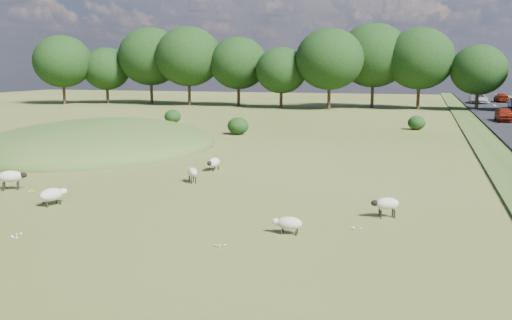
{
  "coord_description": "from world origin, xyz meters",
  "views": [
    {
      "loc": [
        10.09,
        -23.69,
        5.75
      ],
      "look_at": [
        2.0,
        4.0,
        1.0
      ],
      "focal_mm": 40.0,
      "sensor_mm": 36.0,
      "label": 1
    }
  ],
  "objects_px": {
    "sheep_5": "(288,223)",
    "sheep_1": "(11,177)",
    "car_1": "(505,114)",
    "sheep_4": "(214,163)",
    "sheep_3": "(192,172)",
    "car_4": "(478,98)",
    "sheep_0": "(386,204)",
    "sheep_2": "(52,194)",
    "car_6": "(502,98)"
  },
  "relations": [
    {
      "from": "sheep_2",
      "to": "sheep_4",
      "type": "bearing_deg",
      "value": 0.48
    },
    {
      "from": "sheep_1",
      "to": "sheep_4",
      "type": "bearing_deg",
      "value": 14.89
    },
    {
      "from": "sheep_5",
      "to": "car_1",
      "type": "relative_size",
      "value": 0.26
    },
    {
      "from": "sheep_2",
      "to": "car_6",
      "type": "relative_size",
      "value": 0.28
    },
    {
      "from": "sheep_5",
      "to": "car_1",
      "type": "bearing_deg",
      "value": -107.46
    },
    {
      "from": "car_1",
      "to": "sheep_2",
      "type": "bearing_deg",
      "value": -118.13
    },
    {
      "from": "car_4",
      "to": "car_6",
      "type": "relative_size",
      "value": 1.1
    },
    {
      "from": "sheep_0",
      "to": "sheep_1",
      "type": "height_order",
      "value": "sheep_1"
    },
    {
      "from": "sheep_3",
      "to": "car_6",
      "type": "height_order",
      "value": "car_6"
    },
    {
      "from": "sheep_2",
      "to": "sheep_4",
      "type": "xyz_separation_m",
      "value": [
        3.62,
        9.53,
        -0.02
      ]
    },
    {
      "from": "sheep_2",
      "to": "sheep_4",
      "type": "relative_size",
      "value": 1.06
    },
    {
      "from": "sheep_3",
      "to": "car_4",
      "type": "bearing_deg",
      "value": -51.09
    },
    {
      "from": "car_4",
      "to": "sheep_1",
      "type": "bearing_deg",
      "value": -110.6
    },
    {
      "from": "sheep_0",
      "to": "sheep_4",
      "type": "height_order",
      "value": "sheep_0"
    },
    {
      "from": "sheep_2",
      "to": "car_1",
      "type": "distance_m",
      "value": 48.13
    },
    {
      "from": "sheep_0",
      "to": "car_1",
      "type": "xyz_separation_m",
      "value": [
        9.17,
        40.55,
        0.39
      ]
    },
    {
      "from": "sheep_5",
      "to": "car_1",
      "type": "distance_m",
      "value": 45.41
    },
    {
      "from": "sheep_5",
      "to": "sheep_0",
      "type": "bearing_deg",
      "value": -136.3
    },
    {
      "from": "sheep_0",
      "to": "car_6",
      "type": "distance_m",
      "value": 75.91
    },
    {
      "from": "car_1",
      "to": "car_4",
      "type": "height_order",
      "value": "car_4"
    },
    {
      "from": "sheep_2",
      "to": "car_6",
      "type": "bearing_deg",
      "value": 2.25
    },
    {
      "from": "sheep_5",
      "to": "car_1",
      "type": "xyz_separation_m",
      "value": [
        12.28,
        43.71,
        0.56
      ]
    },
    {
      "from": "sheep_5",
      "to": "car_6",
      "type": "xyz_separation_m",
      "value": [
        16.08,
        77.95,
        0.55
      ]
    },
    {
      "from": "car_1",
      "to": "car_4",
      "type": "relative_size",
      "value": 0.78
    },
    {
      "from": "sheep_4",
      "to": "sheep_0",
      "type": "bearing_deg",
      "value": 59.46
    },
    {
      "from": "car_1",
      "to": "car_6",
      "type": "distance_m",
      "value": 34.45
    },
    {
      "from": "sheep_3",
      "to": "car_1",
      "type": "bearing_deg",
      "value": -62.61
    },
    {
      "from": "sheep_1",
      "to": "sheep_2",
      "type": "height_order",
      "value": "sheep_1"
    },
    {
      "from": "sheep_1",
      "to": "car_1",
      "type": "height_order",
      "value": "car_1"
    },
    {
      "from": "sheep_3",
      "to": "car_1",
      "type": "relative_size",
      "value": 0.26
    },
    {
      "from": "sheep_5",
      "to": "sheep_3",
      "type": "bearing_deg",
      "value": -49.59
    },
    {
      "from": "sheep_1",
      "to": "sheep_2",
      "type": "xyz_separation_m",
      "value": [
        3.7,
        -2.05,
        -0.18
      ]
    },
    {
      "from": "car_1",
      "to": "car_6",
      "type": "xyz_separation_m",
      "value": [
        3.8,
        34.24,
        -0.0
      ]
    },
    {
      "from": "sheep_3",
      "to": "sheep_5",
      "type": "height_order",
      "value": "sheep_3"
    },
    {
      "from": "sheep_0",
      "to": "sheep_3",
      "type": "relative_size",
      "value": 1.09
    },
    {
      "from": "sheep_1",
      "to": "car_6",
      "type": "height_order",
      "value": "car_6"
    },
    {
      "from": "car_1",
      "to": "sheep_4",
      "type": "bearing_deg",
      "value": -120.08
    },
    {
      "from": "sheep_5",
      "to": "sheep_1",
      "type": "bearing_deg",
      "value": -15.01
    },
    {
      "from": "sheep_5",
      "to": "car_1",
      "type": "height_order",
      "value": "car_1"
    },
    {
      "from": "sheep_3",
      "to": "car_4",
      "type": "relative_size",
      "value": 0.2
    },
    {
      "from": "sheep_2",
      "to": "sheep_5",
      "type": "bearing_deg",
      "value": -75.66
    },
    {
      "from": "sheep_4",
      "to": "car_1",
      "type": "bearing_deg",
      "value": 157.04
    },
    {
      "from": "sheep_1",
      "to": "sheep_4",
      "type": "xyz_separation_m",
      "value": [
        7.33,
        7.48,
        -0.2
      ]
    },
    {
      "from": "sheep_0",
      "to": "sheep_2",
      "type": "distance_m",
      "value": 13.65
    },
    {
      "from": "sheep_5",
      "to": "car_4",
      "type": "height_order",
      "value": "car_4"
    },
    {
      "from": "sheep_3",
      "to": "sheep_5",
      "type": "distance_m",
      "value": 9.87
    },
    {
      "from": "sheep_4",
      "to": "sheep_5",
      "type": "xyz_separation_m",
      "value": [
        6.79,
        -10.8,
        -0.06
      ]
    },
    {
      "from": "sheep_3",
      "to": "car_4",
      "type": "height_order",
      "value": "car_4"
    },
    {
      "from": "sheep_1",
      "to": "sheep_2",
      "type": "relative_size",
      "value": 0.98
    },
    {
      "from": "sheep_3",
      "to": "car_6",
      "type": "distance_m",
      "value": 74.2
    }
  ]
}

